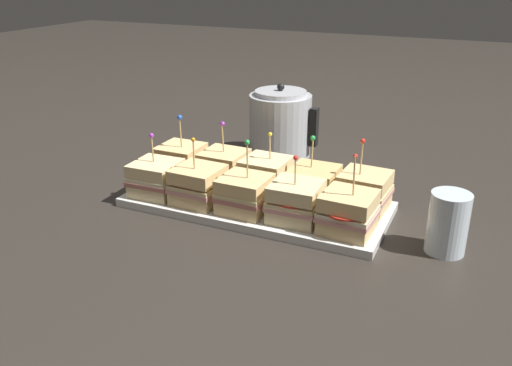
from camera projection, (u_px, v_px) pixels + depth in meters
name	position (u px, v px, depth m)	size (l,w,h in m)	color
ground_plane	(256.00, 208.00, 1.19)	(6.00, 6.00, 0.00)	#2D2823
serving_platter	(256.00, 204.00, 1.18)	(0.57, 0.24, 0.02)	silver
sandwich_front_far_left	(156.00, 178.00, 1.20)	(0.10, 0.10, 0.14)	beige
sandwich_front_left	(198.00, 185.00, 1.16)	(0.11, 0.11, 0.15)	#DBB77A
sandwich_front_center	(244.00, 194.00, 1.12)	(0.10, 0.10, 0.16)	#DBB77A
sandwich_front_right	(296.00, 202.00, 1.08)	(0.10, 0.10, 0.14)	beige
sandwich_front_far_right	(348.00, 213.00, 1.03)	(0.11, 0.11, 0.16)	#DBB77A
sandwich_back_far_left	(181.00, 161.00, 1.29)	(0.10, 0.10, 0.16)	#DBB77A
sandwich_back_left	(224.00, 168.00, 1.25)	(0.10, 0.10, 0.15)	#DBB77A
sandwich_back_center	(266.00, 176.00, 1.21)	(0.11, 0.11, 0.14)	beige
sandwich_back_right	(314.00, 184.00, 1.17)	(0.10, 0.10, 0.15)	tan
sandwich_back_far_right	(364.00, 191.00, 1.13)	(0.11, 0.11, 0.16)	#DBB77A
kettle_steel	(280.00, 125.00, 1.47)	(0.19, 0.17, 0.20)	#B7BABF
drinking_glass	(448.00, 223.00, 0.99)	(0.07, 0.07, 0.12)	silver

